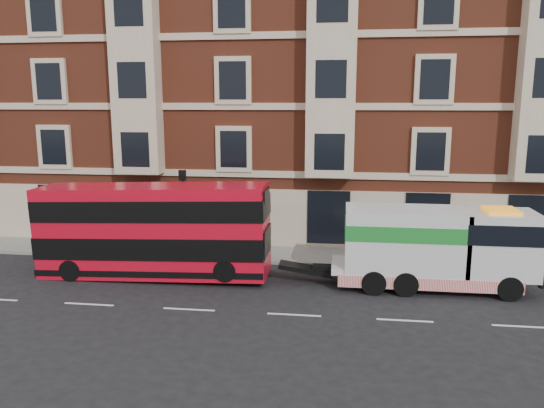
% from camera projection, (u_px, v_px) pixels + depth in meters
% --- Properties ---
extents(ground, '(120.00, 120.00, 0.00)m').
position_uv_depth(ground, '(294.00, 315.00, 19.55)').
color(ground, black).
rests_on(ground, ground).
extents(sidewalk, '(90.00, 3.00, 0.15)m').
position_uv_depth(sidewalk, '(307.00, 255.00, 26.84)').
color(sidewalk, slate).
rests_on(sidewalk, ground).
extents(victorian_terrace, '(45.00, 12.00, 20.40)m').
position_uv_depth(victorian_terrace, '(326.00, 63.00, 32.18)').
color(victorian_terrace, brown).
rests_on(victorian_terrace, ground).
extents(lamp_post_west, '(0.35, 0.15, 4.35)m').
position_uv_depth(lamp_post_west, '(183.00, 207.00, 25.84)').
color(lamp_post_west, black).
rests_on(lamp_post_west, sidewalk).
extents(double_decker_bus, '(10.23, 2.35, 4.14)m').
position_uv_depth(double_decker_bus, '(153.00, 229.00, 23.45)').
color(double_decker_bus, red).
rests_on(double_decker_bus, ground).
extents(tow_truck, '(8.19, 2.42, 3.41)m').
position_uv_depth(tow_truck, '(433.00, 247.00, 21.99)').
color(tow_truck, silver).
rests_on(tow_truck, ground).
extents(pedestrian, '(0.65, 0.52, 1.54)m').
position_uv_depth(pedestrian, '(106.00, 234.00, 27.85)').
color(pedestrian, '#241D3A').
rests_on(pedestrian, sidewalk).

